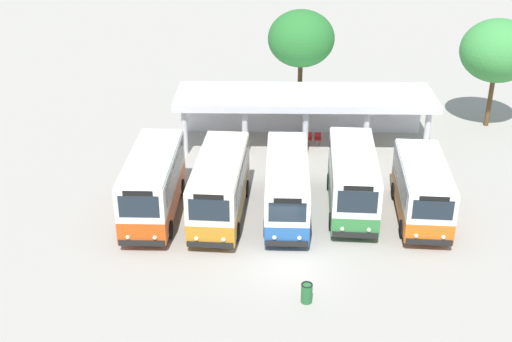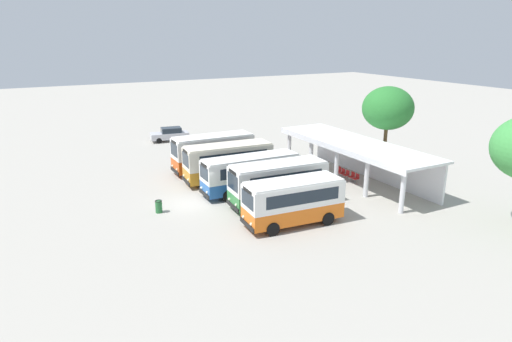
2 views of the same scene
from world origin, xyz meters
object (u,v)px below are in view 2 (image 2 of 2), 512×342
object	(u,v)px
parked_car_flank	(170,134)
waiting_chair_end_by_column	(338,170)
city_bus_second_in_row	(228,161)
waiting_chair_middle_seat	(347,174)
city_bus_middle_cream	(251,172)
waiting_chair_second_from_end	(342,172)
city_bus_nearest_orange	(213,152)
city_bus_fourth_amber	(278,182)
city_bus_fifth_blue	(293,200)
waiting_chair_fifth_seat	(356,178)
litter_bin_apron	(159,206)
waiting_chair_fourth_seat	(352,176)

from	to	relation	value
parked_car_flank	waiting_chair_end_by_column	xyz separation A→B (m)	(20.31, 9.01, -0.31)
city_bus_second_in_row	parked_car_flank	size ratio (longest dim) A/B	1.66
city_bus_second_in_row	waiting_chair_middle_seat	distance (m)	10.30
city_bus_middle_cream	waiting_chair_second_from_end	bearing A→B (deg)	87.38
city_bus_nearest_orange	city_bus_fourth_amber	distance (m)	10.30
city_bus_fifth_blue	waiting_chair_end_by_column	bearing A→B (deg)	127.17
waiting_chair_end_by_column	waiting_chair_fifth_seat	xyz separation A→B (m)	(2.41, 0.00, 0.00)
city_bus_nearest_orange	waiting_chair_end_by_column	bearing A→B (deg)	54.22
city_bus_middle_cream	litter_bin_apron	distance (m)	7.80
waiting_chair_fourth_seat	waiting_chair_middle_seat	bearing A→B (deg)	-170.96
city_bus_middle_cream	city_bus_fourth_amber	world-z (taller)	city_bus_fourth_amber
parked_car_flank	waiting_chair_fourth_seat	size ratio (longest dim) A/B	5.34
waiting_chair_fourth_seat	litter_bin_apron	world-z (taller)	litter_bin_apron
waiting_chair_fourth_seat	city_bus_second_in_row	bearing A→B (deg)	-118.39
city_bus_fourth_amber	litter_bin_apron	distance (m)	8.71
city_bus_second_in_row	city_bus_middle_cream	bearing A→B (deg)	6.56
city_bus_middle_cream	parked_car_flank	distance (m)	20.53
city_bus_fourth_amber	waiting_chair_fifth_seat	bearing A→B (deg)	98.19
waiting_chair_second_from_end	waiting_chair_fourth_seat	size ratio (longest dim) A/B	1.00
city_bus_second_in_row	waiting_chair_second_from_end	bearing A→B (deg)	67.48
waiting_chair_second_from_end	waiting_chair_middle_seat	world-z (taller)	same
waiting_chair_fourth_seat	litter_bin_apron	size ratio (longest dim) A/B	0.96
waiting_chair_fourth_seat	litter_bin_apron	bearing A→B (deg)	-93.24
city_bus_nearest_orange	city_bus_fifth_blue	distance (m)	13.69
city_bus_second_in_row	waiting_chair_second_from_end	world-z (taller)	city_bus_second_in_row
waiting_chair_middle_seat	waiting_chair_fifth_seat	bearing A→B (deg)	2.99
city_bus_nearest_orange	parked_car_flank	world-z (taller)	city_bus_nearest_orange
city_bus_second_in_row	litter_bin_apron	size ratio (longest dim) A/B	8.48
waiting_chair_second_from_end	litter_bin_apron	world-z (taller)	litter_bin_apron
city_bus_middle_cream	city_bus_fourth_amber	size ratio (longest dim) A/B	1.09
city_bus_nearest_orange	litter_bin_apron	distance (m)	10.60
waiting_chair_middle_seat	city_bus_second_in_row	bearing A→B (deg)	-115.67
city_bus_fourth_amber	litter_bin_apron	xyz separation A→B (m)	(-2.75, -8.16, -1.34)
city_bus_middle_cream	waiting_chair_middle_seat	distance (m)	8.95
waiting_chair_fourth_seat	city_bus_fourth_amber	bearing A→B (deg)	-77.88
parked_car_flank	waiting_chair_middle_seat	world-z (taller)	parked_car_flank
city_bus_second_in_row	waiting_chair_second_from_end	distance (m)	10.07
city_bus_fifth_blue	waiting_chair_middle_seat	world-z (taller)	city_bus_fifth_blue
waiting_chair_fourth_seat	city_bus_nearest_orange	bearing A→B (deg)	-132.41
city_bus_middle_cream	city_bus_fifth_blue	world-z (taller)	city_bus_fifth_blue
city_bus_fifth_blue	waiting_chair_second_from_end	bearing A→B (deg)	124.88
city_bus_middle_cream	city_bus_fifth_blue	bearing A→B (deg)	-3.37
city_bus_second_in_row	litter_bin_apron	world-z (taller)	city_bus_second_in_row
city_bus_middle_cream	parked_car_flank	xyz separation A→B (m)	(-20.51, -0.13, -0.85)
city_bus_fifth_blue	litter_bin_apron	size ratio (longest dim) A/B	7.51
waiting_chair_end_by_column	waiting_chair_fifth_seat	world-z (taller)	same
city_bus_second_in_row	waiting_chair_end_by_column	xyz separation A→B (m)	(3.22, 9.28, -1.28)
waiting_chair_fifth_seat	litter_bin_apron	distance (m)	16.64
city_bus_nearest_orange	waiting_chair_second_from_end	distance (m)	11.77
city_bus_nearest_orange	city_bus_middle_cream	distance (m)	6.85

